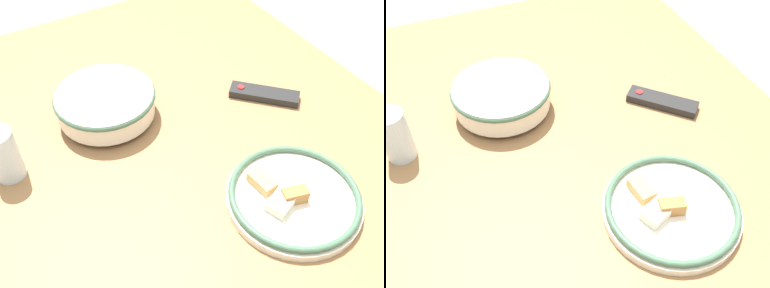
{
  "view_description": "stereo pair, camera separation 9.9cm",
  "coord_description": "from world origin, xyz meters",
  "views": [
    {
      "loc": [
        0.56,
        -0.37,
        1.51
      ],
      "look_at": [
        -0.04,
        -0.02,
        0.8
      ],
      "focal_mm": 42.0,
      "sensor_mm": 36.0,
      "label": 1
    },
    {
      "loc": [
        0.6,
        -0.28,
        1.51
      ],
      "look_at": [
        -0.04,
        -0.02,
        0.8
      ],
      "focal_mm": 42.0,
      "sensor_mm": 36.0,
      "label": 2
    }
  ],
  "objects": [
    {
      "name": "tv_remote",
      "position": [
        -0.12,
        0.25,
        0.77
      ],
      "size": [
        0.16,
        0.16,
        0.02
      ],
      "rotation": [
        0.0,
        0.0,
        2.34
      ],
      "color": "black",
      "rests_on": "dining_table"
    },
    {
      "name": "drinking_glass",
      "position": [
        -0.19,
        -0.38,
        0.82
      ],
      "size": [
        0.07,
        0.07,
        0.12
      ],
      "color": "silver",
      "rests_on": "dining_table"
    },
    {
      "name": "dining_table",
      "position": [
        0.0,
        0.0,
        0.69
      ],
      "size": [
        1.53,
        1.05,
        0.76
      ],
      "color": "olive",
      "rests_on": "ground_plane"
    },
    {
      "name": "food_plate",
      "position": [
        0.18,
        0.09,
        0.78
      ],
      "size": [
        0.28,
        0.28,
        0.05
      ],
      "color": "silver",
      "rests_on": "dining_table"
    },
    {
      "name": "noodle_bowl",
      "position": [
        -0.26,
        -0.13,
        0.8
      ],
      "size": [
        0.24,
        0.24,
        0.07
      ],
      "color": "silver",
      "rests_on": "dining_table"
    }
  ]
}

